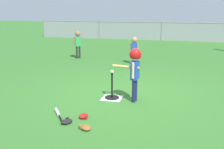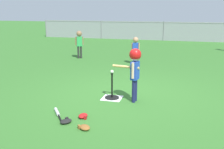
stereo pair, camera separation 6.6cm
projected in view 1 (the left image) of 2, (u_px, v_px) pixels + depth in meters
The scene contains 12 objects.
ground_plane at pixel (124, 94), 6.28m from camera, with size 60.00×60.00×0.00m, color #336B28.
home_plate at pixel (112, 98), 6.01m from camera, with size 0.44×0.44×0.01m, color white.
batting_tee at pixel (112, 94), 5.99m from camera, with size 0.32×0.32×0.58m.
baseball_on_tee at pixel (112, 72), 5.86m from camera, with size 0.07×0.07×0.07m, color white.
batter_child at pixel (135, 64), 5.60m from camera, with size 0.64×0.33×1.16m.
fielder_near_right at pixel (78, 41), 10.54m from camera, with size 0.29×0.22×1.09m.
fielder_near_left at pixel (134, 47), 9.44m from camera, with size 0.29×0.19×0.98m.
spare_bat_silver at pixel (58, 113), 5.06m from camera, with size 0.46×0.60×0.06m.
glove_by_plate at pixel (84, 116), 4.94m from camera, with size 0.17×0.23×0.07m.
glove_near_bats at pixel (86, 127), 4.46m from camera, with size 0.27×0.27×0.07m.
glove_tossed_aside at pixel (67, 121), 4.70m from camera, with size 0.25×0.27×0.07m.
outfield_fence at pixel (161, 30), 16.34m from camera, with size 16.06×0.06×1.15m.
Camera 1 is at (1.22, -5.85, 1.99)m, focal length 42.74 mm.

